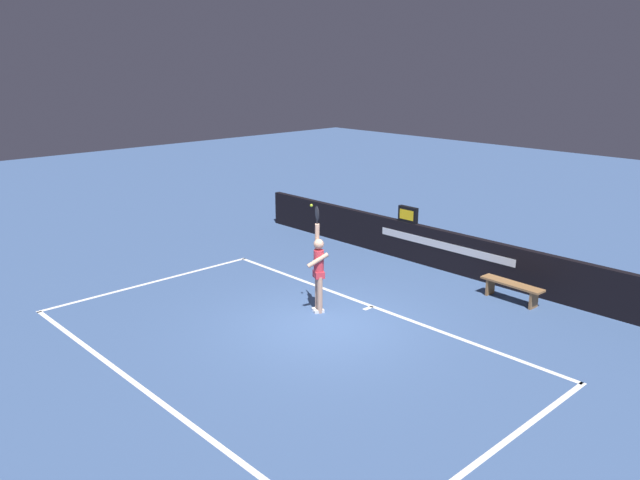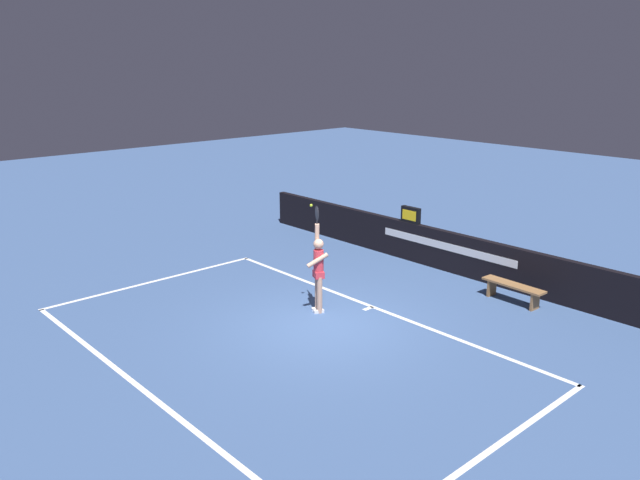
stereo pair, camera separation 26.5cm
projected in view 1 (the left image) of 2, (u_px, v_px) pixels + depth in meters
ground_plane at (326, 324)px, 14.13m from camera, size 60.00×60.00×0.00m
court_lines at (278, 343)px, 13.20m from camera, size 10.44×6.05×0.00m
back_wall at (459, 254)px, 17.31m from camera, size 15.60×0.20×1.13m
speed_display at (408, 214)px, 18.37m from camera, size 0.64×0.15×0.46m
tennis_player at (319, 269)px, 14.56m from camera, size 0.50×0.52×2.54m
tennis_ball at (311, 205)px, 14.10m from camera, size 0.07×0.07×0.07m
courtside_bench_near at (512, 287)px, 15.38m from camera, size 1.61×0.43×0.47m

